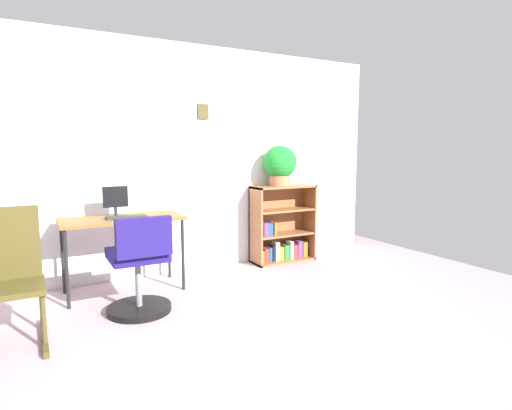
{
  "coord_description": "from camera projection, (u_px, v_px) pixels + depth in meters",
  "views": [
    {
      "loc": [
        -1.32,
        -2.18,
        1.33
      ],
      "look_at": [
        0.53,
        1.17,
        0.82
      ],
      "focal_mm": 29.09,
      "sensor_mm": 36.0,
      "label": 1
    }
  ],
  "objects": [
    {
      "name": "ground_plane",
      "position": [
        272.0,
        355.0,
        2.7
      ],
      "size": [
        6.24,
        6.24,
        0.0
      ],
      "primitive_type": "plane",
      "color": "#A48B95"
    },
    {
      "name": "wall_back",
      "position": [
        168.0,
        160.0,
        4.41
      ],
      "size": [
        5.2,
        0.12,
        2.43
      ],
      "color": "silver",
      "rests_on": "ground_plane"
    },
    {
      "name": "desk",
      "position": [
        122.0,
        224.0,
        3.84
      ],
      "size": [
        1.09,
        0.52,
        0.71
      ],
      "color": "brown",
      "rests_on": "ground_plane"
    },
    {
      "name": "monitor",
      "position": [
        115.0,
        202.0,
        3.84
      ],
      "size": [
        0.23,
        0.17,
        0.29
      ],
      "color": "#262628",
      "rests_on": "desk"
    },
    {
      "name": "keyboard",
      "position": [
        126.0,
        217.0,
        3.79
      ],
      "size": [
        0.36,
        0.12,
        0.02
      ],
      "primitive_type": "cube",
      "color": "#2B2B21",
      "rests_on": "desk"
    },
    {
      "name": "office_chair",
      "position": [
        140.0,
        271.0,
        3.33
      ],
      "size": [
        0.52,
        0.55,
        0.83
      ],
      "color": "black",
      "rests_on": "ground_plane"
    },
    {
      "name": "rocking_chair",
      "position": [
        10.0,
        276.0,
        2.85
      ],
      "size": [
        0.42,
        0.64,
        0.94
      ],
      "color": "#443C18",
      "rests_on": "ground_plane"
    },
    {
      "name": "bookshelf_low",
      "position": [
        281.0,
        228.0,
        4.97
      ],
      "size": [
        0.77,
        0.3,
        0.91
      ],
      "color": "brown",
      "rests_on": "ground_plane"
    },
    {
      "name": "potted_plant_on_shelf",
      "position": [
        280.0,
        164.0,
        4.8
      ],
      "size": [
        0.39,
        0.39,
        0.47
      ],
      "color": "#9E6642",
      "rests_on": "bookshelf_low"
    }
  ]
}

